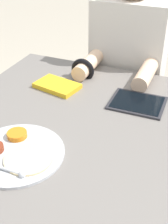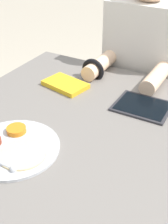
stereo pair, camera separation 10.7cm
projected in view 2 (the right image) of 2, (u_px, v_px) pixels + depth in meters
dining_table at (73, 191)px, 1.35m from camera, size 0.93×0.99×0.75m
thali_tray at (13, 147)px, 1.00m from camera, size 0.30×0.30×0.03m
red_notebook at (65, 85)px, 1.35m from camera, size 0.20×0.15×0.02m
tablet_device at (143, 106)px, 1.21m from camera, size 0.21×0.17×0.01m
person_diner at (139, 93)px, 1.67m from camera, size 0.37×0.44×1.22m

